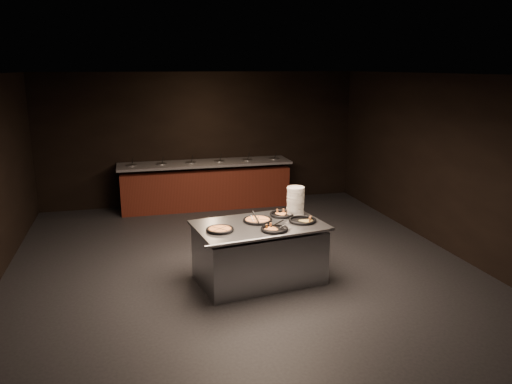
% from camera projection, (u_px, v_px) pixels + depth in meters
% --- Properties ---
extents(room, '(7.02, 8.02, 2.92)m').
position_uv_depth(room, '(242.00, 176.00, 7.28)').
color(room, black).
rests_on(room, ground).
extents(salad_bar, '(3.70, 0.83, 1.18)m').
position_uv_depth(salad_bar, '(206.00, 188.00, 10.87)').
color(salad_bar, '#541D13').
rests_on(salad_bar, ground).
extents(serving_counter, '(1.93, 1.39, 0.85)m').
position_uv_depth(serving_counter, '(259.00, 253.00, 7.13)').
color(serving_counter, '#AEB0B6').
rests_on(serving_counter, ground).
extents(plate_stack, '(0.26, 0.26, 0.41)m').
position_uv_depth(plate_stack, '(296.00, 201.00, 7.44)').
color(plate_stack, silver).
rests_on(plate_stack, serving_counter).
extents(pan_veggie_whole, '(0.38, 0.38, 0.04)m').
position_uv_depth(pan_veggie_whole, '(220.00, 229.00, 6.73)').
color(pan_veggie_whole, black).
rests_on(pan_veggie_whole, serving_counter).
extents(pan_cheese_whole, '(0.42, 0.42, 0.04)m').
position_uv_depth(pan_cheese_whole, '(258.00, 220.00, 7.14)').
color(pan_cheese_whole, black).
rests_on(pan_cheese_whole, serving_counter).
extents(pan_cheese_slices_a, '(0.36, 0.36, 0.04)m').
position_uv_depth(pan_cheese_slices_a, '(282.00, 214.00, 7.42)').
color(pan_cheese_slices_a, black).
rests_on(pan_cheese_slices_a, serving_counter).
extents(pan_cheese_slices_b, '(0.38, 0.38, 0.04)m').
position_uv_depth(pan_cheese_slices_b, '(274.00, 229.00, 6.75)').
color(pan_cheese_slices_b, black).
rests_on(pan_cheese_slices_b, serving_counter).
extents(pan_veggie_slices, '(0.40, 0.40, 0.04)m').
position_uv_depth(pan_veggie_slices, '(302.00, 220.00, 7.13)').
color(pan_veggie_slices, black).
rests_on(pan_veggie_slices, serving_counter).
extents(server_left, '(0.15, 0.34, 0.17)m').
position_uv_depth(server_left, '(254.00, 218.00, 7.03)').
color(server_left, '#AEB0B6').
rests_on(server_left, serving_counter).
extents(server_right, '(0.29, 0.10, 0.14)m').
position_uv_depth(server_right, '(280.00, 225.00, 6.76)').
color(server_right, '#AEB0B6').
rests_on(server_right, serving_counter).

